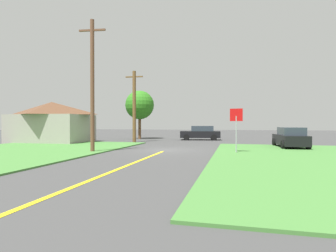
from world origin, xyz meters
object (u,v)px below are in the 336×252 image
at_px(stop_sign, 236,122).
at_px(utility_pole_near, 92,84).
at_px(barn, 52,122).
at_px(oak_tree_left, 140,105).
at_px(car_on_crossroad, 290,138).
at_px(car_approaching_junction, 200,133).
at_px(utility_pole_mid, 134,106).

bearing_deg(stop_sign, utility_pole_near, 20.17).
bearing_deg(barn, oak_tree_left, 50.46).
bearing_deg(stop_sign, car_on_crossroad, -119.32).
bearing_deg(stop_sign, barn, -7.81).
bearing_deg(car_approaching_junction, car_on_crossroad, 124.36).
relative_size(utility_pole_mid, oak_tree_left, 1.21).
distance_m(utility_pole_mid, barn, 8.45).
xyz_separation_m(stop_sign, utility_pole_mid, (-9.98, 8.17, 1.65)).
distance_m(car_approaching_junction, car_on_crossroad, 11.77).
xyz_separation_m(stop_sign, car_on_crossroad, (4.12, 4.91, -1.24)).
bearing_deg(utility_pole_near, barn, 139.12).
distance_m(stop_sign, utility_pole_near, 9.71).
bearing_deg(oak_tree_left, utility_pole_near, -81.93).
xyz_separation_m(car_approaching_junction, utility_pole_near, (-5.35, -15.09, 3.73)).
relative_size(utility_pole_mid, barn, 0.99).
xyz_separation_m(utility_pole_mid, barn, (-8.00, -2.16, -1.66)).
xyz_separation_m(stop_sign, barn, (-17.98, 6.00, -0.01)).
relative_size(car_approaching_junction, utility_pole_near, 0.54).
height_order(car_approaching_junction, car_on_crossroad, same).
bearing_deg(car_approaching_junction, utility_pole_near, 61.89).
bearing_deg(car_on_crossroad, car_approaching_junction, 38.86).
relative_size(utility_pole_near, barn, 1.20).
distance_m(utility_pole_mid, oak_tree_left, 5.95).
xyz_separation_m(utility_pole_near, utility_pole_mid, (-0.73, 9.72, -0.84)).
distance_m(utility_pole_near, utility_pole_mid, 9.78).
distance_m(car_on_crossroad, barn, 22.16).
relative_size(stop_sign, barn, 0.39).
distance_m(car_on_crossroad, utility_pole_near, 15.32).
relative_size(utility_pole_near, oak_tree_left, 1.48).
relative_size(stop_sign, utility_pole_near, 0.33).
relative_size(car_on_crossroad, oak_tree_left, 0.76).
height_order(car_on_crossroad, barn, barn).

